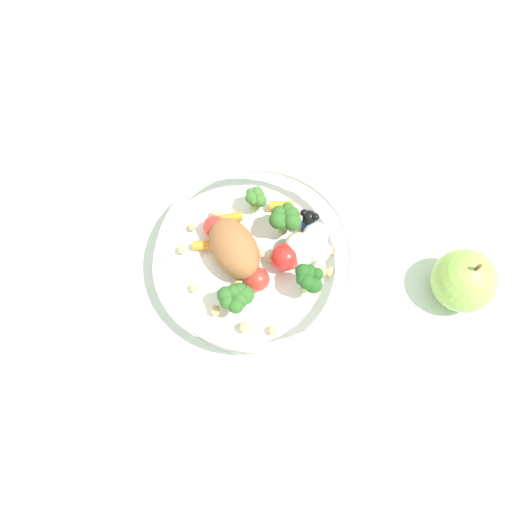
# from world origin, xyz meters

# --- Properties ---
(ground_plane) EXTENTS (2.40, 2.40, 0.00)m
(ground_plane) POSITION_xyz_m (0.00, 0.00, 0.00)
(ground_plane) COLOR silver
(food_container) EXTENTS (0.22, 0.22, 0.06)m
(food_container) POSITION_xyz_m (-0.00, 0.00, 0.03)
(food_container) COLOR white
(food_container) RESTS_ON ground_plane
(loose_apple) EXTENTS (0.07, 0.07, 0.08)m
(loose_apple) POSITION_xyz_m (0.19, -0.09, 0.03)
(loose_apple) COLOR #8CB74C
(loose_apple) RESTS_ON ground_plane
(folded_napkin) EXTENTS (0.16, 0.15, 0.01)m
(folded_napkin) POSITION_xyz_m (-0.17, 0.19, 0.00)
(folded_napkin) COLOR silver
(folded_napkin) RESTS_ON ground_plane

